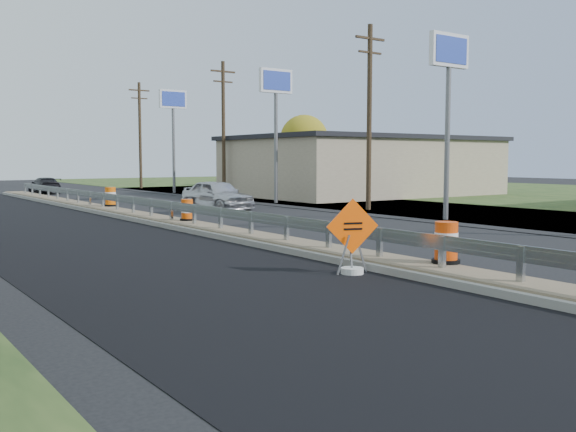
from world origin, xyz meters
TOP-DOWN VIEW (x-y plane):
  - ground at (0.00, 0.00)m, footprint 140.00×140.00m
  - grass_verge_far at (30.00, 10.00)m, footprint 40.00×120.00m
  - milled_overlay at (-4.40, 10.00)m, footprint 7.20×120.00m
  - median at (0.00, 8.00)m, footprint 1.60×55.00m
  - guardrail at (0.00, 9.00)m, footprint 0.10×46.15m
  - retail_building_near at (20.99, 20.00)m, footprint 18.50×12.50m
  - pylon_sign_south at (10.50, 3.00)m, footprint 2.20×0.30m
  - pylon_sign_mid at (10.50, 16.00)m, footprint 2.20×0.30m
  - pylon_sign_north at (10.50, 30.00)m, footprint 2.20×0.30m
  - utility_pole_smid at (11.50, 9.00)m, footprint 1.90×0.26m
  - utility_pole_nmid at (11.50, 24.00)m, footprint 1.90×0.26m
  - utility_pole_north at (11.50, 39.00)m, footprint 1.90×0.26m
  - tree_far_yellow at (26.00, 34.00)m, footprint 4.62×4.62m
  - caution_sign at (-1.34, -4.52)m, footprint 1.20×0.53m
  - barrel_median_near at (0.55, -5.63)m, footprint 0.65×0.65m
  - barrel_median_mid at (0.30, 7.21)m, footprint 0.57×0.57m
  - barrel_median_far at (0.55, 16.42)m, footprint 0.66×0.66m
  - barrel_shoulder_mid at (8.39, 19.29)m, footprint 0.55×0.55m
  - car_silver at (5.10, 13.41)m, footprint 2.25×4.78m
  - car_dark_far at (2.22, 35.43)m, footprint 1.83×4.28m

SIDE VIEW (x-z plane):
  - ground at x=0.00m, z-range 0.00..0.00m
  - milled_overlay at x=-4.40m, z-range 0.00..0.01m
  - grass_verge_far at x=30.00m, z-range 0.00..0.03m
  - median at x=0.00m, z-range 0.00..0.23m
  - barrel_shoulder_mid at x=8.39m, z-range -0.02..0.79m
  - caution_sign at x=-1.34m, z-range -0.43..1.31m
  - car_dark_far at x=2.22m, z-range 0.00..1.23m
  - barrel_median_mid at x=0.30m, z-range 0.21..1.05m
  - barrel_median_near at x=0.55m, z-range 0.21..1.17m
  - barrel_median_far at x=0.55m, z-range 0.21..1.18m
  - guardrail at x=0.00m, z-range 0.37..1.09m
  - car_silver at x=5.10m, z-range 0.00..1.58m
  - retail_building_near at x=20.99m, z-range 0.02..4.29m
  - tree_far_yellow at x=26.00m, z-range 1.11..7.97m
  - utility_pole_smid at x=11.50m, z-range 0.23..9.63m
  - utility_pole_nmid at x=11.50m, z-range 0.23..9.63m
  - utility_pole_north at x=11.50m, z-range 0.23..9.63m
  - pylon_sign_south at x=10.50m, z-range 2.53..10.43m
  - pylon_sign_mid at x=10.50m, z-range 2.53..10.43m
  - pylon_sign_north at x=10.50m, z-range 2.53..10.43m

